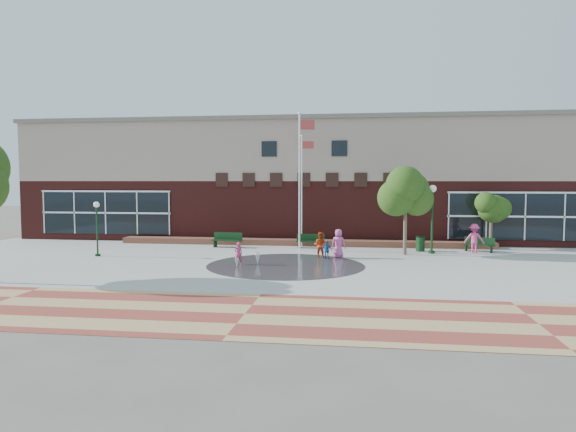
# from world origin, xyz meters

# --- Properties ---
(ground) EXTENTS (120.00, 120.00, 0.00)m
(ground) POSITION_xyz_m (0.00, 0.00, 0.00)
(ground) COLOR #666056
(ground) RESTS_ON ground
(plaza_concrete) EXTENTS (46.00, 18.00, 0.01)m
(plaza_concrete) POSITION_xyz_m (0.00, 4.00, 0.00)
(plaza_concrete) COLOR #A8A8A0
(plaza_concrete) RESTS_ON ground
(paver_band) EXTENTS (46.00, 6.00, 0.01)m
(paver_band) POSITION_xyz_m (0.00, -7.00, 0.00)
(paver_band) COLOR #963B2F
(paver_band) RESTS_ON ground
(splash_pad) EXTENTS (8.40, 8.40, 0.01)m
(splash_pad) POSITION_xyz_m (0.00, 3.00, 0.00)
(splash_pad) COLOR #383A3D
(splash_pad) RESTS_ON ground
(library_building) EXTENTS (44.40, 10.40, 9.20)m
(library_building) POSITION_xyz_m (0.00, 17.48, 4.64)
(library_building) COLOR #591F1C
(library_building) RESTS_ON ground
(flower_bed) EXTENTS (26.00, 1.20, 0.40)m
(flower_bed) POSITION_xyz_m (0.00, 11.60, 0.00)
(flower_bed) COLOR #A7213A
(flower_bed) RESTS_ON ground
(flagpole_left) EXTENTS (0.88, 0.28, 7.63)m
(flagpole_left) POSITION_xyz_m (0.04, 11.01, 4.25)
(flagpole_left) COLOR white
(flagpole_left) RESTS_ON ground
(flagpole_right) EXTENTS (1.03, 0.49, 8.94)m
(flagpole_right) POSITION_xyz_m (0.12, 9.03, 4.99)
(flagpole_right) COLOR white
(flagpole_right) RESTS_ON ground
(lamp_left) EXTENTS (0.35, 0.35, 3.29)m
(lamp_left) POSITION_xyz_m (-11.66, 4.87, 2.04)
(lamp_left) COLOR #113216
(lamp_left) RESTS_ON ground
(lamp_right) EXTENTS (0.45, 0.45, 4.27)m
(lamp_right) POSITION_xyz_m (8.38, 8.71, 2.65)
(lamp_right) COLOR #113216
(lamp_right) RESTS_ON ground
(bench_left) EXTENTS (2.09, 0.80, 1.02)m
(bench_left) POSITION_xyz_m (-4.95, 9.80, 0.33)
(bench_left) COLOR #113216
(bench_left) RESTS_ON ground
(bench_mid) EXTENTS (1.89, 0.53, 0.95)m
(bench_mid) POSITION_xyz_m (0.67, 10.24, 0.31)
(bench_mid) COLOR #113216
(bench_mid) RESTS_ON ground
(bench_right) EXTENTS (1.91, 1.26, 0.94)m
(bench_right) POSITION_xyz_m (11.47, 9.86, 0.30)
(bench_right) COLOR #113216
(bench_right) RESTS_ON ground
(trash_can) EXTENTS (0.60, 0.60, 0.98)m
(trash_can) POSITION_xyz_m (7.81, 9.62, 0.50)
(trash_can) COLOR #113216
(trash_can) RESTS_ON ground
(tree_mid) EXTENTS (3.14, 3.14, 5.29)m
(tree_mid) POSITION_xyz_m (6.68, 7.91, 3.85)
(tree_mid) COLOR #4C4131
(tree_mid) RESTS_ON ground
(tree_small_right) EXTENTS (2.25, 2.25, 3.85)m
(tree_small_right) POSITION_xyz_m (12.51, 11.21, 2.81)
(tree_small_right) COLOR #4C4131
(tree_small_right) RESTS_ON ground
(water_jet_a) EXTENTS (0.33, 0.33, 0.64)m
(water_jet_a) POSITION_xyz_m (-1.58, 3.30, 0.00)
(water_jet_a) COLOR white
(water_jet_a) RESTS_ON ground
(water_jet_b) EXTENTS (0.22, 0.22, 0.50)m
(water_jet_b) POSITION_xyz_m (-2.40, 1.90, 0.00)
(water_jet_b) COLOR white
(water_jet_b) RESTS_ON ground
(child_splash) EXTENTS (0.55, 0.52, 1.26)m
(child_splash) POSITION_xyz_m (-2.53, 2.84, 0.63)
(child_splash) COLOR #D03D6E
(child_splash) RESTS_ON ground
(adult_red) EXTENTS (0.87, 0.75, 1.55)m
(adult_red) POSITION_xyz_m (1.64, 5.93, 0.77)
(adult_red) COLOR #BD3811
(adult_red) RESTS_ON ground
(adult_pink) EXTENTS (0.93, 0.70, 1.71)m
(adult_pink) POSITION_xyz_m (2.70, 6.14, 0.86)
(adult_pink) COLOR #D353A1
(adult_pink) RESTS_ON ground
(child_blue) EXTENTS (0.68, 0.40, 1.09)m
(child_blue) POSITION_xyz_m (2.07, 5.39, 0.55)
(child_blue) COLOR #1B54A2
(child_blue) RESTS_ON ground
(person_bench) EXTENTS (1.32, 0.94, 1.84)m
(person_bench) POSITION_xyz_m (11.06, 9.31, 0.92)
(person_bench) COLOR #E9418B
(person_bench) RESTS_ON ground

